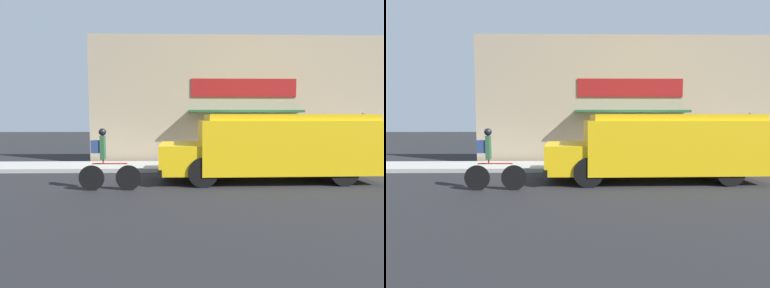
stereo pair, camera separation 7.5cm
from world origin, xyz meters
The scene contains 7 objects.
ground_plane centered at (0.00, 0.00, 0.00)m, with size 70.00×70.00×0.00m, color #232326.
sidewalk centered at (0.00, 1.03, 0.08)m, with size 28.00×2.05×0.15m.
storefront centered at (-0.01, 2.41, 2.86)m, with size 14.07×1.01×5.74m.
school_bus centered at (0.17, -1.44, 1.16)m, with size 6.95×2.66×2.16m.
cyclist centered at (-5.01, -2.75, 0.83)m, with size 1.76×0.21×1.76m.
stop_sign_post centered at (4.28, 0.53, 1.57)m, with size 0.45×0.45×2.11m.
trash_bin centered at (1.18, 1.49, 0.60)m, with size 0.60×0.60×0.88m.
Camera 2 is at (-2.71, -11.16, 2.03)m, focal length 28.00 mm.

